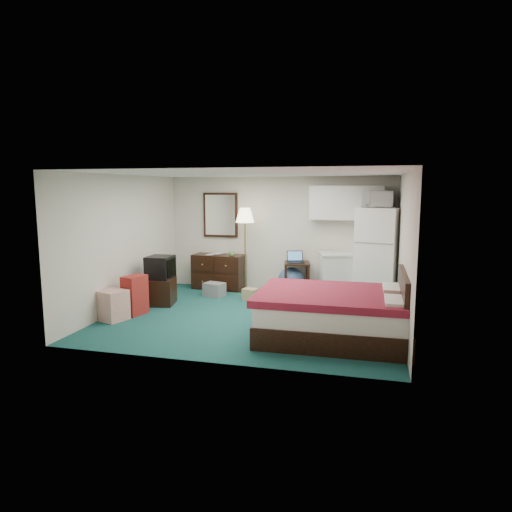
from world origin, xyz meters
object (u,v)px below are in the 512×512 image
(desk, at_px, (297,278))
(bed, at_px, (334,315))
(floor_lamp, at_px, (245,250))
(dresser, at_px, (219,272))
(kitchen_counter, at_px, (340,276))
(fridge, at_px, (378,255))
(tv_stand, at_px, (161,291))
(suitcase, at_px, (135,295))

(desk, relative_size, bed, 0.31)
(floor_lamp, bearing_deg, dresser, 165.55)
(desk, bearing_deg, dresser, 167.47)
(kitchen_counter, distance_m, fridge, 0.93)
(bed, bearing_deg, fridge, 74.65)
(kitchen_counter, relative_size, bed, 0.41)
(floor_lamp, relative_size, tv_stand, 3.32)
(bed, height_order, tv_stand, bed)
(floor_lamp, bearing_deg, fridge, -3.23)
(desk, bearing_deg, floor_lamp, 175.31)
(bed, bearing_deg, dresser, 134.12)
(dresser, distance_m, desk, 1.78)
(suitcase, bearing_deg, floor_lamp, 70.44)
(dresser, xyz_separation_m, kitchen_counter, (2.71, -0.10, 0.06))
(fridge, distance_m, tv_stand, 4.35)
(dresser, relative_size, bed, 0.52)
(dresser, relative_size, tv_stand, 2.06)
(tv_stand, xyz_separation_m, suitcase, (-0.12, -0.78, 0.10))
(floor_lamp, height_order, suitcase, floor_lamp)
(tv_stand, bearing_deg, fridge, 6.71)
(bed, height_order, suitcase, suitcase)
(fridge, bearing_deg, tv_stand, -146.87)
(desk, relative_size, fridge, 0.36)
(floor_lamp, height_order, bed, floor_lamp)
(floor_lamp, xyz_separation_m, kitchen_counter, (2.04, 0.07, -0.47))
(floor_lamp, relative_size, kitchen_counter, 2.06)
(floor_lamp, distance_m, bed, 3.45)
(desk, xyz_separation_m, kitchen_counter, (0.92, -0.05, 0.11))
(kitchen_counter, xyz_separation_m, bed, (0.10, -2.72, -0.10))
(fridge, distance_m, suitcase, 4.73)
(fridge, height_order, tv_stand, fridge)
(floor_lamp, distance_m, suitcase, 2.70)
(desk, distance_m, kitchen_counter, 0.93)
(desk, relative_size, tv_stand, 1.23)
(dresser, height_order, fridge, fridge)
(dresser, xyz_separation_m, desk, (1.78, -0.05, -0.05))
(kitchen_counter, distance_m, suitcase, 4.16)
(tv_stand, distance_m, suitcase, 0.80)
(desk, relative_size, suitcase, 0.96)
(dresser, distance_m, suitcase, 2.51)
(desk, height_order, bed, bed)
(floor_lamp, xyz_separation_m, fridge, (2.79, -0.16, 0.02))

